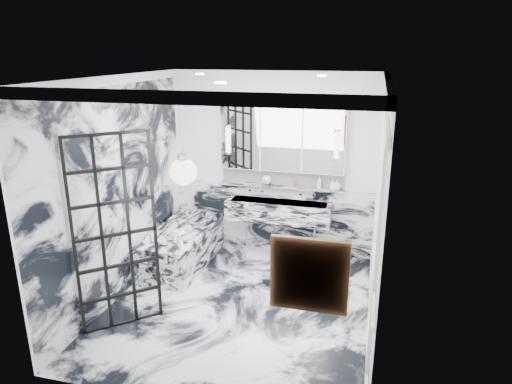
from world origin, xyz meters
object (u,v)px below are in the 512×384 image
(crittall_door, at_px, (116,235))
(trough_sink, at_px, (279,211))
(mirror_cabinet, at_px, (282,138))
(bathtub, at_px, (182,246))

(crittall_door, bearing_deg, trough_sink, 17.86)
(crittall_door, xyz_separation_m, mirror_cabinet, (1.36, 2.48, 0.69))
(trough_sink, bearing_deg, bathtub, -153.52)
(crittall_door, height_order, mirror_cabinet, mirror_cabinet)
(mirror_cabinet, height_order, bathtub, mirror_cabinet)
(mirror_cabinet, xyz_separation_m, bathtub, (-1.32, -0.83, -1.54))
(crittall_door, height_order, trough_sink, crittall_door)
(trough_sink, distance_m, bathtub, 1.55)
(trough_sink, relative_size, bathtub, 0.97)
(crittall_door, height_order, bathtub, crittall_door)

